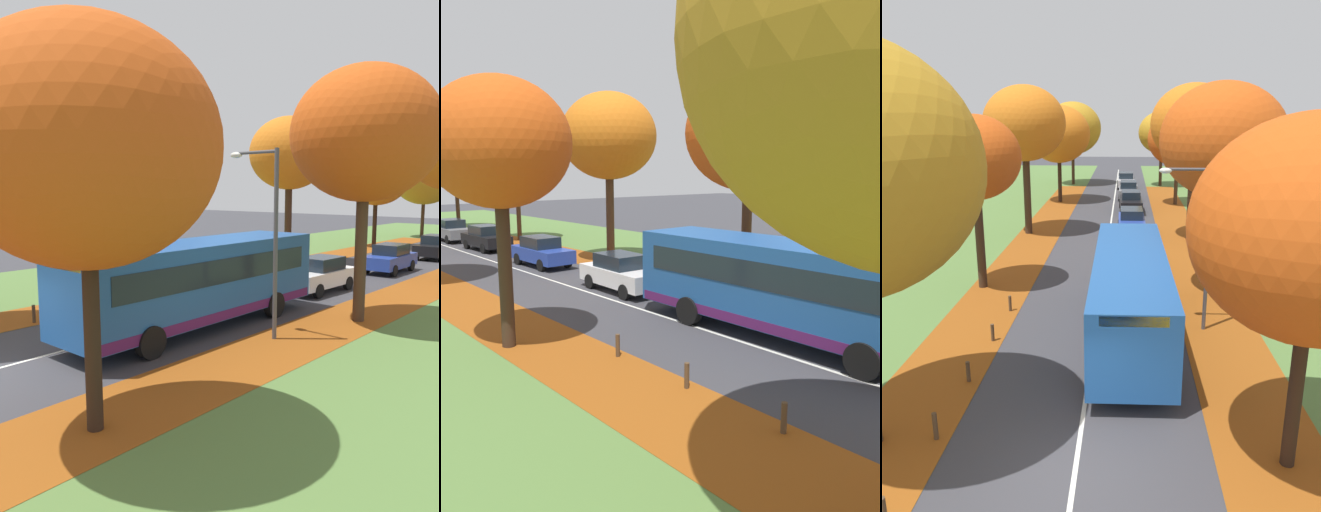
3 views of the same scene
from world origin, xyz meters
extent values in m
cube|color=#517538|center=(-9.20, 20.00, 0.00)|extent=(12.00, 90.00, 0.01)
cube|color=#8C4714|center=(-4.60, 14.00, 0.01)|extent=(2.80, 60.00, 0.00)
cube|color=#8C4714|center=(4.60, 14.00, 0.01)|extent=(2.80, 60.00, 0.00)
cube|color=silver|center=(0.00, 20.00, 0.00)|extent=(0.12, 80.00, 0.01)
cylinder|color=#382619|center=(-5.46, 11.98, 2.18)|extent=(0.39, 0.39, 4.36)
ellipsoid|color=#C64C14|center=(-5.46, 11.98, 5.88)|extent=(4.04, 4.04, 3.64)
cylinder|color=#382619|center=(-5.34, 22.49, 2.56)|extent=(0.46, 0.46, 5.11)
ellipsoid|color=orange|center=(-5.34, 22.49, 7.05)|extent=(5.18, 5.18, 4.66)
cylinder|color=black|center=(-4.80, 34.54, 1.92)|extent=(0.35, 0.35, 3.84)
ellipsoid|color=orange|center=(-4.80, 34.54, 5.87)|extent=(5.42, 5.42, 4.88)
cylinder|color=#382619|center=(-4.77, 45.52, 1.86)|extent=(0.33, 0.33, 3.71)
ellipsoid|color=#B27F1E|center=(-4.77, 45.52, 6.01)|extent=(6.14, 6.14, 5.52)
cylinder|color=black|center=(4.84, 0.45, 1.81)|extent=(0.33, 0.33, 3.62)
ellipsoid|color=#C64C14|center=(4.84, 0.45, 5.54)|extent=(5.12, 5.12, 4.61)
cylinder|color=#422D1E|center=(4.99, 11.64, 2.35)|extent=(0.42, 0.42, 4.69)
ellipsoid|color=#C64C14|center=(4.99, 11.64, 6.65)|extent=(5.21, 5.21, 4.69)
cylinder|color=#4C3823|center=(-3.58, 3.68, 0.33)|extent=(0.12, 0.12, 0.65)
cylinder|color=#4C3823|center=(-3.56, 6.42, 0.32)|extent=(0.12, 0.12, 0.64)
cylinder|color=#4C3823|center=(-3.56, 9.16, 0.33)|extent=(0.12, 0.12, 0.65)
cylinder|color=#47474C|center=(4.00, 7.78, 3.00)|extent=(0.14, 0.14, 6.00)
cylinder|color=#47474C|center=(3.20, 7.78, 5.90)|extent=(1.60, 0.10, 0.10)
ellipsoid|color=silver|center=(2.40, 7.78, 5.85)|extent=(0.44, 0.28, 0.20)
cube|color=#1E5199|center=(1.25, 7.15, 1.73)|extent=(2.61, 10.43, 2.50)
cube|color=#19232D|center=(1.31, 2.01, 2.08)|extent=(2.30, 0.12, 1.30)
cube|color=#19232D|center=(1.25, 7.15, 2.13)|extent=(2.64, 9.18, 0.80)
cube|color=#4C1951|center=(1.25, 7.15, 0.66)|extent=(2.63, 10.22, 0.32)
cube|color=yellow|center=(1.31, 1.99, 2.80)|extent=(1.75, 0.10, 0.28)
cylinder|color=black|center=(2.47, 3.94, 0.48)|extent=(0.31, 0.96, 0.96)
cylinder|color=black|center=(0.10, 3.91, 0.48)|extent=(0.31, 0.96, 0.96)
cylinder|color=black|center=(2.41, 10.02, 0.48)|extent=(0.31, 0.96, 0.96)
cylinder|color=black|center=(0.04, 10.00, 0.48)|extent=(0.31, 0.96, 0.96)
cube|color=silver|center=(1.22, 15.32, 0.67)|extent=(1.83, 4.25, 0.70)
cube|color=#19232D|center=(1.22, 15.47, 1.32)|extent=(1.51, 2.06, 0.60)
cylinder|color=black|center=(1.96, 13.99, 0.32)|extent=(0.24, 0.65, 0.64)
cylinder|color=black|center=(0.39, 14.04, 0.32)|extent=(0.24, 0.65, 0.64)
cylinder|color=black|center=(2.04, 16.60, 0.32)|extent=(0.24, 0.65, 0.64)
cylinder|color=black|center=(0.48, 16.65, 0.32)|extent=(0.24, 0.65, 0.64)
cube|color=#233D9E|center=(1.45, 22.84, 0.67)|extent=(1.76, 4.22, 0.70)
cube|color=#19232D|center=(1.45, 22.99, 1.32)|extent=(1.47, 2.04, 0.60)
cylinder|color=black|center=(2.25, 21.55, 0.32)|extent=(0.23, 0.64, 0.64)
cylinder|color=black|center=(0.68, 21.53, 0.32)|extent=(0.23, 0.64, 0.64)
cylinder|color=black|center=(2.21, 24.15, 0.32)|extent=(0.23, 0.64, 0.64)
cylinder|color=black|center=(0.65, 24.13, 0.32)|extent=(0.23, 0.64, 0.64)
cube|color=black|center=(1.45, 30.44, 0.67)|extent=(1.85, 4.26, 0.70)
cube|color=#19232D|center=(1.45, 30.59, 1.32)|extent=(1.52, 2.07, 0.60)
cylinder|color=black|center=(0.72, 29.11, 0.32)|extent=(0.24, 0.65, 0.64)
cylinder|color=black|center=(0.62, 31.71, 0.32)|extent=(0.24, 0.65, 0.64)
camera|label=1|loc=(12.91, -4.94, 4.75)|focal=35.00mm
camera|label=2|loc=(-11.41, -1.56, 5.09)|focal=35.00mm
camera|label=3|loc=(1.06, -9.42, 7.81)|focal=35.00mm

